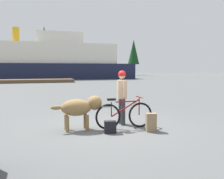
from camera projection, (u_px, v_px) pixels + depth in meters
ground_plane at (110, 127)px, 7.41m from camera, size 160.00×160.00×0.00m
bicycle at (124, 115)px, 7.19m from camera, size 1.75×0.44×0.93m
person_cyclist at (122, 92)px, 7.68m from camera, size 0.32×0.53×1.70m
dog at (80, 107)px, 7.02m from camera, size 1.46×0.56×0.97m
backpack at (151, 122)px, 6.88m from camera, size 0.31×0.25×0.52m
handbag_pannier at (110, 127)px, 6.69m from camera, size 0.35×0.24×0.34m
ferry_boat at (42, 62)px, 39.71m from camera, size 29.89×7.56×8.11m
pine_tree_center at (44, 44)px, 57.64m from camera, size 3.04×3.04×11.64m
pine_tree_far_right at (134, 52)px, 62.72m from camera, size 2.92×2.92×9.01m
pine_tree_mid_back at (45, 47)px, 63.23m from camera, size 3.17×3.17×11.70m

